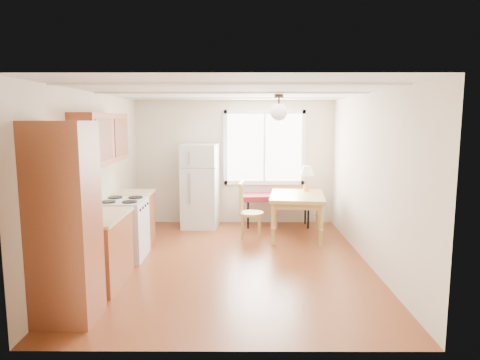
{
  "coord_description": "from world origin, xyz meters",
  "views": [
    {
      "loc": [
        0.13,
        -6.16,
        2.11
      ],
      "look_at": [
        0.11,
        0.62,
        1.15
      ],
      "focal_mm": 32.0,
      "sensor_mm": 36.0,
      "label": 1
    }
  ],
  "objects_px": {
    "refrigerator": "(200,186)",
    "dining_table": "(297,200)",
    "bench": "(278,198)",
    "chair": "(246,207)"
  },
  "relations": [
    {
      "from": "bench",
      "to": "dining_table",
      "type": "distance_m",
      "value": 0.87
    },
    {
      "from": "bench",
      "to": "chair",
      "type": "bearing_deg",
      "value": -131.77
    },
    {
      "from": "refrigerator",
      "to": "dining_table",
      "type": "relative_size",
      "value": 1.21
    },
    {
      "from": "refrigerator",
      "to": "dining_table",
      "type": "xyz_separation_m",
      "value": [
        1.81,
        -0.76,
        -0.14
      ]
    },
    {
      "from": "bench",
      "to": "chair",
      "type": "relative_size",
      "value": 1.44
    },
    {
      "from": "bench",
      "to": "chair",
      "type": "xyz_separation_m",
      "value": [
        -0.64,
        -0.87,
        -0.01
      ]
    },
    {
      "from": "refrigerator",
      "to": "chair",
      "type": "height_order",
      "value": "refrigerator"
    },
    {
      "from": "refrigerator",
      "to": "dining_table",
      "type": "bearing_deg",
      "value": -17.89
    },
    {
      "from": "bench",
      "to": "chair",
      "type": "height_order",
      "value": "chair"
    },
    {
      "from": "dining_table",
      "to": "chair",
      "type": "height_order",
      "value": "chair"
    }
  ]
}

